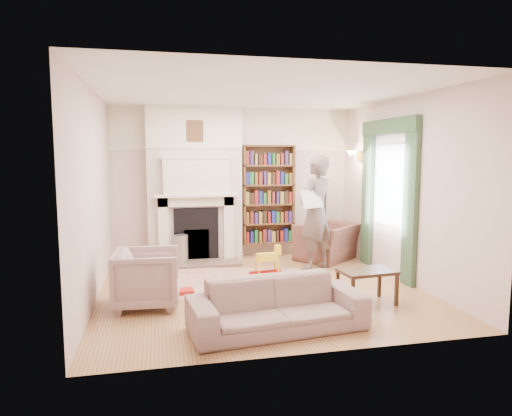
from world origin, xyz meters
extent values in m
plane|color=#935B3B|center=(0.00, 0.00, 0.00)|extent=(4.50, 4.50, 0.00)
plane|color=white|center=(0.00, 0.00, 2.80)|extent=(4.50, 4.50, 0.00)
plane|color=beige|center=(0.00, 2.25, 1.40)|extent=(4.50, 0.00, 4.50)
plane|color=beige|center=(0.00, -2.25, 1.40)|extent=(4.50, 0.00, 4.50)
plane|color=beige|center=(-2.25, 0.00, 1.40)|extent=(0.00, 4.50, 4.50)
plane|color=beige|center=(2.25, 0.00, 1.40)|extent=(0.00, 4.50, 4.50)
cube|color=beige|center=(-0.75, 2.08, 1.40)|extent=(1.70, 0.35, 2.80)
cube|color=silver|center=(-0.75, 1.79, 1.22)|extent=(1.47, 0.24, 0.05)
cube|color=black|center=(-0.75, 1.88, 0.50)|extent=(0.80, 0.06, 0.96)
cube|color=silver|center=(-0.75, 1.81, 1.55)|extent=(1.15, 0.18, 0.62)
cube|color=brown|center=(0.65, 2.12, 1.18)|extent=(1.00, 0.24, 1.85)
cube|color=silver|center=(2.23, 0.40, 1.45)|extent=(0.02, 0.90, 1.30)
cube|color=#31492F|center=(2.20, -0.30, 1.20)|extent=(0.07, 0.32, 2.40)
cube|color=#31492F|center=(2.20, 1.10, 1.20)|extent=(0.07, 0.32, 2.40)
cube|color=#31492F|center=(2.19, 0.40, 2.38)|extent=(0.09, 1.70, 0.24)
cube|color=beige|center=(-0.42, 0.37, 0.01)|extent=(2.65, 2.27, 0.01)
imported|color=#482F26|center=(1.62, 1.49, 0.34)|extent=(1.38, 1.36, 0.68)
imported|color=#B8A597|center=(-1.58, -0.47, 0.37)|extent=(0.86, 0.84, 0.74)
imported|color=gray|center=(-0.16, -1.59, 0.28)|extent=(2.01, 0.97, 0.57)
imported|color=#5A4B48|center=(1.17, 0.89, 0.96)|extent=(0.84, 0.74, 1.93)
cube|color=beige|center=(1.02, 0.69, 1.22)|extent=(0.45, 0.32, 0.30)
cylinder|color=#9FA2A6|center=(-1.04, 1.59, 0.28)|extent=(0.27, 0.27, 0.55)
cube|color=#DABD4D|center=(-0.62, -0.15, 0.03)|extent=(0.36, 0.36, 0.03)
cube|color=red|center=(-1.13, -0.04, 0.04)|extent=(0.35, 0.25, 0.06)
cube|color=red|center=(0.47, -0.46, 0.02)|extent=(0.24, 0.19, 0.02)
cube|color=red|center=(-0.60, -0.42, 0.02)|extent=(0.27, 0.23, 0.02)
cube|color=red|center=(-0.06, -0.63, 0.02)|extent=(0.29, 0.25, 0.02)
cube|color=red|center=(0.34, -0.20, 0.02)|extent=(0.26, 0.22, 0.02)
camera|label=1|loc=(-1.43, -6.30, 1.94)|focal=32.00mm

